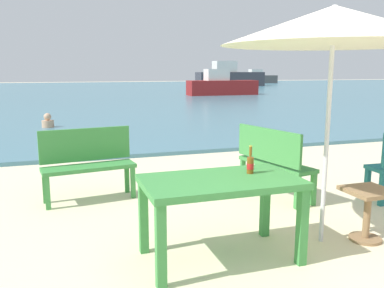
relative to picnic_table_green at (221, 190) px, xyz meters
The scene contains 12 objects.
ground_plane 1.38m from the picnic_table_green, 22.01° to the right, with size 120.00×120.00×0.00m, color beige.
sea_water 29.57m from the picnic_table_green, 87.81° to the left, with size 120.00×50.00×0.08m, color teal.
picnic_table_green is the anchor object (origin of this frame).
beer_bottle_amber 0.40m from the picnic_table_green, 14.14° to the left, with size 0.07×0.07×0.26m.
patio_umbrella 1.85m from the picnic_table_green, ahead, with size 2.10×2.10×2.30m.
side_table_wood 1.60m from the picnic_table_green, ahead, with size 0.44×0.44×0.54m.
bench_green_left 2.41m from the picnic_table_green, 114.92° to the left, with size 1.24×0.52×0.95m.
bench_green_right 2.04m from the picnic_table_green, 47.61° to the left, with size 0.61×1.25×0.95m.
swimmer_person 9.30m from the picnic_table_green, 100.32° to the left, with size 0.34×0.34×0.41m.
boat_fishing_trawler 23.74m from the picnic_table_green, 67.68° to the left, with size 4.68×1.28×1.70m.
boat_ferry 49.14m from the picnic_table_green, 62.31° to the left, with size 4.77×1.30×1.73m.
boat_tanker 38.90m from the picnic_table_green, 66.53° to the left, with size 6.97×1.90×2.54m.
Camera 1 is at (-2.47, -2.79, 1.71)m, focal length 37.99 mm.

